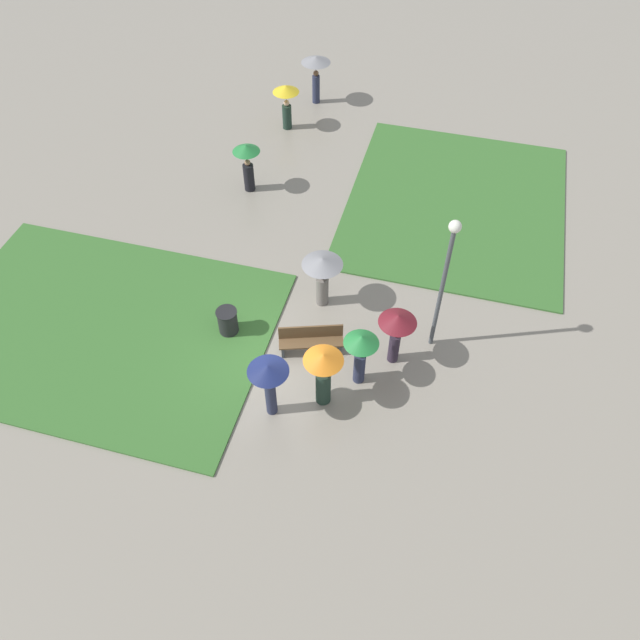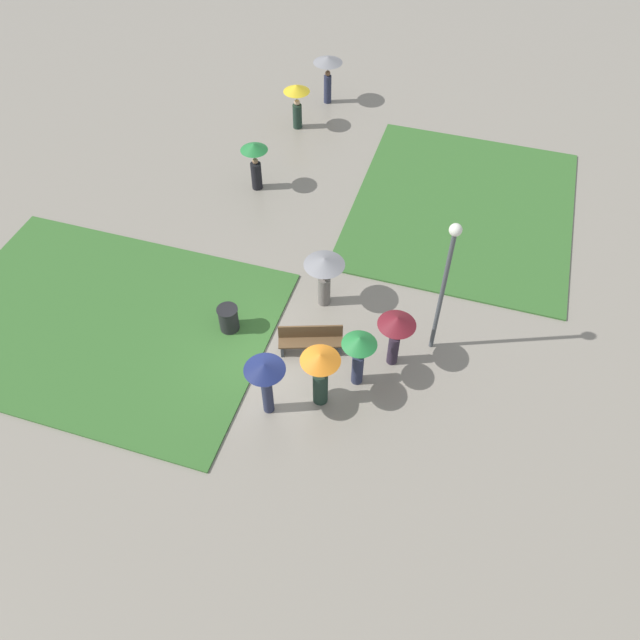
{
  "view_description": "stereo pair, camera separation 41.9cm",
  "coord_description": "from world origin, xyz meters",
  "px_view_note": "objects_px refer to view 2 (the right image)",
  "views": [
    {
      "loc": [
        3.98,
        -9.87,
        13.98
      ],
      "look_at": [
        1.03,
        1.06,
        0.91
      ],
      "focal_mm": 35.0,
      "sensor_mm": 36.0,
      "label": 1
    },
    {
      "loc": [
        4.38,
        -9.76,
        13.98
      ],
      "look_at": [
        1.03,
        1.06,
        0.91
      ],
      "focal_mm": 35.0,
      "sensor_mm": 36.0,
      "label": 2
    }
  ],
  "objects_px": {
    "lone_walker_far_path": "(297,97)",
    "crowd_person_grey": "(324,271)",
    "crowd_person_orange": "(320,371)",
    "crowd_person_navy": "(265,376)",
    "crowd_person_green": "(359,350)",
    "crowd_person_maroon": "(396,329)",
    "lamp_post": "(446,274)",
    "park_bench": "(311,339)",
    "trash_bin": "(229,319)",
    "lone_walker_near_lawn": "(328,67)",
    "lone_walker_mid_plaza": "(255,158)"
  },
  "relations": [
    {
      "from": "park_bench",
      "to": "lone_walker_near_lawn",
      "type": "bearing_deg",
      "value": 85.95
    },
    {
      "from": "lone_walker_far_path",
      "to": "crowd_person_green",
      "type": "bearing_deg",
      "value": -133.2
    },
    {
      "from": "lamp_post",
      "to": "crowd_person_orange",
      "type": "distance_m",
      "value": 4.0
    },
    {
      "from": "lamp_post",
      "to": "lone_walker_near_lawn",
      "type": "distance_m",
      "value": 13.66
    },
    {
      "from": "park_bench",
      "to": "lone_walker_mid_plaza",
      "type": "distance_m",
      "value": 7.81
    },
    {
      "from": "trash_bin",
      "to": "lone_walker_near_lawn",
      "type": "xyz_separation_m",
      "value": [
        -0.92,
        12.97,
        1.1
      ]
    },
    {
      "from": "trash_bin",
      "to": "crowd_person_grey",
      "type": "distance_m",
      "value": 3.09
    },
    {
      "from": "lamp_post",
      "to": "crowd_person_grey",
      "type": "bearing_deg",
      "value": 168.05
    },
    {
      "from": "crowd_person_maroon",
      "to": "lone_walker_mid_plaza",
      "type": "height_order",
      "value": "crowd_person_maroon"
    },
    {
      "from": "crowd_person_orange",
      "to": "crowd_person_grey",
      "type": "distance_m",
      "value": 3.54
    },
    {
      "from": "crowd_person_grey",
      "to": "lone_walker_mid_plaza",
      "type": "height_order",
      "value": "lone_walker_mid_plaza"
    },
    {
      "from": "crowd_person_orange",
      "to": "lone_walker_far_path",
      "type": "height_order",
      "value": "crowd_person_orange"
    },
    {
      "from": "crowd_person_orange",
      "to": "crowd_person_navy",
      "type": "height_order",
      "value": "crowd_person_navy"
    },
    {
      "from": "trash_bin",
      "to": "crowd_person_navy",
      "type": "relative_size",
      "value": 0.44
    },
    {
      "from": "crowd_person_grey",
      "to": "lone_walker_near_lawn",
      "type": "relative_size",
      "value": 0.91
    },
    {
      "from": "park_bench",
      "to": "lamp_post",
      "type": "relative_size",
      "value": 0.41
    },
    {
      "from": "lamp_post",
      "to": "lone_walker_mid_plaza",
      "type": "height_order",
      "value": "lamp_post"
    },
    {
      "from": "lone_walker_near_lawn",
      "to": "crowd_person_navy",
      "type": "bearing_deg",
      "value": -58.25
    },
    {
      "from": "crowd_person_orange",
      "to": "crowd_person_maroon",
      "type": "height_order",
      "value": "crowd_person_orange"
    },
    {
      "from": "lone_walker_far_path",
      "to": "crowd_person_grey",
      "type": "bearing_deg",
      "value": -135.75
    },
    {
      "from": "crowd_person_grey",
      "to": "lone_walker_near_lawn",
      "type": "height_order",
      "value": "lone_walker_near_lawn"
    },
    {
      "from": "crowd_person_green",
      "to": "crowd_person_maroon",
      "type": "xyz_separation_m",
      "value": [
        0.77,
        0.93,
        0.09
      ]
    },
    {
      "from": "lamp_post",
      "to": "crowd_person_green",
      "type": "relative_size",
      "value": 2.45
    },
    {
      "from": "crowd_person_grey",
      "to": "lone_walker_near_lawn",
      "type": "distance_m",
      "value": 11.59
    },
    {
      "from": "crowd_person_maroon",
      "to": "lone_walker_far_path",
      "type": "distance_m",
      "value": 12.26
    },
    {
      "from": "lone_walker_mid_plaza",
      "to": "crowd_person_green",
      "type": "bearing_deg",
      "value": -88.58
    },
    {
      "from": "lone_walker_far_path",
      "to": "lone_walker_near_lawn",
      "type": "relative_size",
      "value": 0.92
    },
    {
      "from": "crowd_person_green",
      "to": "lone_walker_mid_plaza",
      "type": "bearing_deg",
      "value": 140.71
    },
    {
      "from": "trash_bin",
      "to": "crowd_person_grey",
      "type": "relative_size",
      "value": 0.48
    },
    {
      "from": "crowd_person_green",
      "to": "lone_walker_near_lawn",
      "type": "height_order",
      "value": "lone_walker_near_lawn"
    },
    {
      "from": "crowd_person_orange",
      "to": "lone_walker_mid_plaza",
      "type": "relative_size",
      "value": 1.05
    },
    {
      "from": "crowd_person_navy",
      "to": "lone_walker_mid_plaza",
      "type": "distance_m",
      "value": 9.55
    },
    {
      "from": "trash_bin",
      "to": "crowd_person_maroon",
      "type": "xyz_separation_m",
      "value": [
        4.79,
        0.25,
        0.98
      ]
    },
    {
      "from": "lamp_post",
      "to": "crowd_person_grey",
      "type": "height_order",
      "value": "lamp_post"
    },
    {
      "from": "park_bench",
      "to": "lone_walker_near_lawn",
      "type": "xyz_separation_m",
      "value": [
        -3.41,
        13.0,
        1.07
      ]
    },
    {
      "from": "crowd_person_navy",
      "to": "crowd_person_grey",
      "type": "relative_size",
      "value": 1.08
    },
    {
      "from": "crowd_person_green",
      "to": "crowd_person_grey",
      "type": "xyz_separation_m",
      "value": [
        -1.7,
        2.52,
        0.01
      ]
    },
    {
      "from": "crowd_person_green",
      "to": "park_bench",
      "type": "bearing_deg",
      "value": 169.45
    },
    {
      "from": "lone_walker_mid_plaza",
      "to": "lone_walker_near_lawn",
      "type": "xyz_separation_m",
      "value": [
        0.73,
        6.43,
        0.29
      ]
    },
    {
      "from": "lamp_post",
      "to": "lone_walker_far_path",
      "type": "bearing_deg",
      "value": 126.97
    },
    {
      "from": "park_bench",
      "to": "crowd_person_grey",
      "type": "bearing_deg",
      "value": 76.58
    },
    {
      "from": "lone_walker_near_lawn",
      "to": "crowd_person_orange",
      "type": "bearing_deg",
      "value": -53.26
    },
    {
      "from": "crowd_person_green",
      "to": "crowd_person_navy",
      "type": "bearing_deg",
      "value": -128.73
    },
    {
      "from": "park_bench",
      "to": "trash_bin",
      "type": "relative_size",
      "value": 2.12
    },
    {
      "from": "park_bench",
      "to": "crowd_person_orange",
      "type": "relative_size",
      "value": 0.95
    },
    {
      "from": "park_bench",
      "to": "crowd_person_navy",
      "type": "relative_size",
      "value": 0.94
    },
    {
      "from": "crowd_person_navy",
      "to": "crowd_person_grey",
      "type": "xyz_separation_m",
      "value": [
        0.27,
        4.1,
        -0.13
      ]
    },
    {
      "from": "lamp_post",
      "to": "lone_walker_mid_plaza",
      "type": "xyz_separation_m",
      "value": [
        -7.38,
        5.43,
        -1.64
      ]
    },
    {
      "from": "lamp_post",
      "to": "crowd_person_navy",
      "type": "height_order",
      "value": "lamp_post"
    },
    {
      "from": "trash_bin",
      "to": "lamp_post",
      "type": "bearing_deg",
      "value": 11.03
    }
  ]
}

